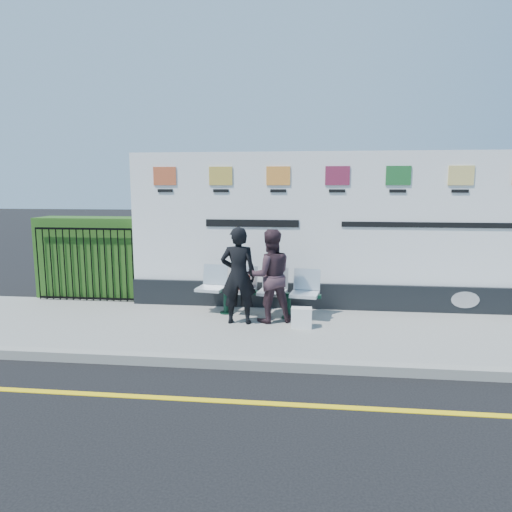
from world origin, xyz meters
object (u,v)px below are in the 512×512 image
Objects in this scene: bench at (257,303)px; billboard at (335,242)px; woman_left at (238,275)px; woman_right at (270,276)px.

billboard is at bearing 33.96° from bench.
woman_left reaches higher than bench.
woman_right is (0.27, -0.32, 0.57)m from bench.
bench is at bearing -154.45° from billboard.
woman_left is (-0.26, -0.49, 0.60)m from bench.
billboard is 4.74× the size of woman_left.
billboard is at bearing -156.05° from woman_right.
woman_left is 0.56m from woman_right.
billboard reaches higher than woman_right.
billboard is 1.62m from woman_right.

